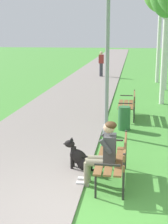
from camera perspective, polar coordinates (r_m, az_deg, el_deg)
The scene contains 9 objects.
ground_plane at distance 5.59m, azimuth -0.32°, elevation -17.05°, with size 120.00×120.00×0.00m, color #478E38.
paved_path at distance 29.02m, azimuth 3.33°, elevation 7.74°, with size 3.33×60.00×0.04m, color gray.
park_bench_near at distance 6.49m, azimuth 5.31°, elevation -7.64°, with size 0.55×1.50×0.85m.
park_bench_mid at distance 11.49m, azimuth 7.60°, elevation 1.57°, with size 0.55×1.50×0.85m.
person_seated_on_near_bench at distance 6.32m, azimuth 3.39°, elevation -6.57°, with size 0.74×0.49×1.25m.
dog_black at distance 7.11m, azimuth -0.58°, elevation -7.85°, with size 0.83×0.31×0.71m.
lamp_post_near at distance 9.17m, azimuth 3.96°, elevation 9.08°, with size 0.24×0.24×4.16m.
litter_bin at distance 10.04m, azimuth 6.82°, elevation -1.06°, with size 0.36×0.36×0.70m, color #2D6638.
pedestrian_distant at distance 22.06m, azimuth 2.93°, elevation 8.13°, with size 0.32×0.22×1.65m.
Camera 1 is at (0.73, -4.77, 2.83)m, focal length 53.98 mm.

